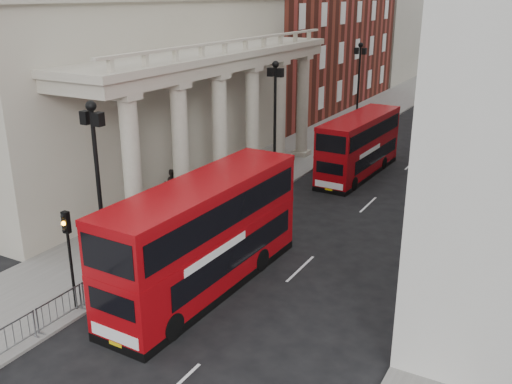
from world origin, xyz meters
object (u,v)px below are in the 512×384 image
at_px(traffic_light, 68,243).
at_px(bus_far, 359,144).
at_px(lamp_post_south, 99,185).
at_px(pedestrian_c, 253,176).
at_px(lamp_post_north, 358,84).
at_px(bus_near, 205,234).
at_px(pedestrian_b, 171,183).
at_px(pedestrian_a, 152,215).
at_px(lamp_post_mid, 275,116).

height_order(traffic_light, bus_far, traffic_light).
distance_m(lamp_post_south, pedestrian_c, 15.52).
distance_m(lamp_post_north, pedestrian_c, 17.52).
distance_m(bus_near, pedestrian_c, 13.60).
xyz_separation_m(lamp_post_north, bus_near, (3.67, -29.68, -2.32)).
bearing_deg(traffic_light, pedestrian_c, 93.84).
height_order(lamp_post_north, bus_near, lamp_post_north).
height_order(lamp_post_south, pedestrian_b, lamp_post_south).
height_order(lamp_post_south, bus_near, lamp_post_south).
bearing_deg(pedestrian_b, lamp_post_south, 83.37).
bearing_deg(pedestrian_c, lamp_post_south, -94.25).
bearing_deg(bus_near, pedestrian_a, 149.93).
bearing_deg(lamp_post_south, lamp_post_mid, 90.00).
bearing_deg(bus_near, pedestrian_b, 135.83).
distance_m(bus_near, bus_far, 19.30).
bearing_deg(lamp_post_north, pedestrian_a, -95.16).
relative_size(pedestrian_a, pedestrian_b, 0.98).
bearing_deg(lamp_post_north, bus_far, -69.46).
xyz_separation_m(pedestrian_b, pedestrian_c, (3.70, 4.03, -0.09)).
height_order(bus_near, pedestrian_a, bus_near).
xyz_separation_m(lamp_post_mid, bus_far, (3.89, 5.62, -2.66)).
height_order(bus_far, pedestrian_b, bus_far).
relative_size(lamp_post_north, bus_near, 0.72).
height_order(lamp_post_north, bus_far, lamp_post_north).
relative_size(traffic_light, bus_near, 0.37).
bearing_deg(pedestrian_a, bus_far, 70.72).
xyz_separation_m(lamp_post_mid, lamp_post_north, (0.00, 16.00, 0.00)).
distance_m(pedestrian_b, pedestrian_c, 5.47).
bearing_deg(bus_far, pedestrian_a, -109.27).
relative_size(lamp_post_south, bus_near, 0.72).
bearing_deg(pedestrian_c, pedestrian_b, -140.81).
bearing_deg(bus_far, pedestrian_b, -126.42).
height_order(traffic_light, pedestrian_c, traffic_light).
height_order(traffic_light, pedestrian_b, traffic_light).
bearing_deg(lamp_post_mid, bus_far, 55.32).
distance_m(traffic_light, pedestrian_c, 17.16).
bearing_deg(lamp_post_mid, traffic_light, -89.68).
height_order(lamp_post_north, traffic_light, lamp_post_north).
height_order(pedestrian_b, pedestrian_c, pedestrian_b).
height_order(lamp_post_south, pedestrian_a, lamp_post_south).
distance_m(lamp_post_north, pedestrian_b, 21.93).
relative_size(traffic_light, bus_far, 0.43).
relative_size(lamp_post_south, pedestrian_c, 5.02).
distance_m(lamp_post_south, pedestrian_b, 12.53).
bearing_deg(pedestrian_c, traffic_light, -94.38).
height_order(lamp_post_south, bus_far, lamp_post_south).
bearing_deg(lamp_post_south, traffic_light, -87.16).
height_order(lamp_post_south, lamp_post_mid, same).
bearing_deg(lamp_post_south, pedestrian_b, 113.44).
bearing_deg(traffic_light, pedestrian_b, 110.49).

